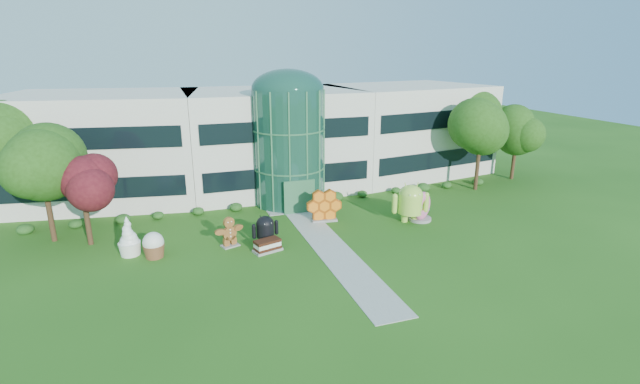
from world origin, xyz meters
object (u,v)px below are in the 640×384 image
object	(u,v)px
android_green	(411,200)
donut	(420,206)
gingerbread	(229,232)
android_black	(265,227)

from	to	relation	value
android_green	donut	size ratio (longest dim) A/B	1.47
android_green	gingerbread	world-z (taller)	android_green
android_green	android_black	xyz separation A→B (m)	(-11.60, -0.48, -0.59)
gingerbread	donut	bearing A→B (deg)	-18.57
donut	gingerbread	distance (m)	14.95
android_black	gingerbread	distance (m)	2.45
donut	android_green	bearing A→B (deg)	146.43
android_black	donut	xyz separation A→B (m)	(12.50, 0.47, 0.04)
android_black	donut	world-z (taller)	donut
android_green	gingerbread	bearing A→B (deg)	-167.85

